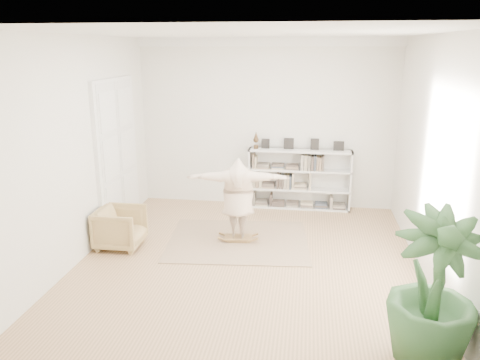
# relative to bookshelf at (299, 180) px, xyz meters

# --- Properties ---
(floor) EXTENTS (6.00, 6.00, 0.00)m
(floor) POSITION_rel_bookshelf_xyz_m (-0.74, -2.82, -0.64)
(floor) COLOR #906F4A
(floor) RESTS_ON ground
(room_shell) EXTENTS (6.00, 6.00, 6.00)m
(room_shell) POSITION_rel_bookshelf_xyz_m (-0.74, 0.12, 2.87)
(room_shell) COLOR silver
(room_shell) RESTS_ON floor
(doors) EXTENTS (0.09, 1.78, 2.92)m
(doors) POSITION_rel_bookshelf_xyz_m (-3.45, -1.52, 0.76)
(doors) COLOR white
(doors) RESTS_ON floor
(bookshelf) EXTENTS (2.20, 0.35, 1.64)m
(bookshelf) POSITION_rel_bookshelf_xyz_m (0.00, 0.00, 0.00)
(bookshelf) COLOR silver
(bookshelf) RESTS_ON floor
(armchair) EXTENTS (0.79, 0.77, 0.71)m
(armchair) POSITION_rel_bookshelf_xyz_m (-3.04, -2.55, -0.28)
(armchair) COLOR tan
(armchair) RESTS_ON floor
(rug) EXTENTS (2.67, 2.22, 0.02)m
(rug) POSITION_rel_bookshelf_xyz_m (-1.03, -2.03, -0.63)
(rug) COLOR tan
(rug) RESTS_ON floor
(rocker_board) EXTENTS (0.52, 0.34, 0.11)m
(rocker_board) POSITION_rel_bookshelf_xyz_m (-1.03, -2.03, -0.57)
(rocker_board) COLOR brown
(rocker_board) RESTS_ON rug
(person) EXTENTS (1.83, 0.65, 1.46)m
(person) POSITION_rel_bookshelf_xyz_m (-1.03, -2.03, 0.22)
(person) COLOR beige
(person) RESTS_ON rocker_board
(houseplant) EXTENTS (1.14, 1.14, 1.75)m
(houseplant) POSITION_rel_bookshelf_xyz_m (1.56, -5.03, 0.24)
(houseplant) COLOR #2D562B
(houseplant) RESTS_ON floor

